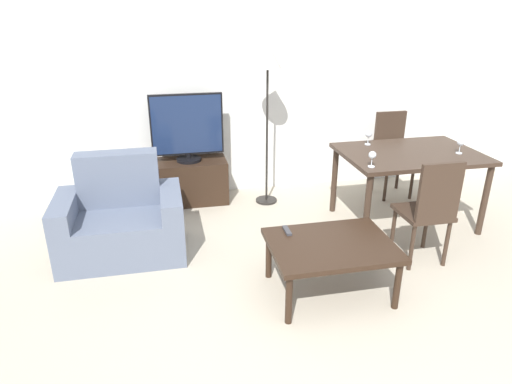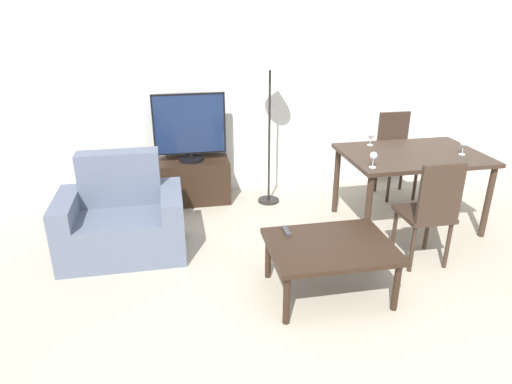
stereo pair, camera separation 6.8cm
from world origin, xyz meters
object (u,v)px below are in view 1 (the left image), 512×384
wine_glass_left (461,143)px  wine_glass_center (372,156)px  dining_chair_near (429,208)px  remote_primary (287,231)px  floor_lamp (268,70)px  dining_table (409,160)px  tv_stand (190,181)px  dining_chair_far (392,150)px  armchair (121,222)px  tv (187,128)px  coffee_table (331,249)px  wine_glass_right (369,135)px

wine_glass_left → wine_glass_center: same height
dining_chair_near → remote_primary: size_ratio=6.36×
floor_lamp → wine_glass_center: bearing=-58.8°
dining_table → floor_lamp: floor_lamp is taller
tv_stand → floor_lamp: bearing=-12.3°
dining_chair_near → dining_chair_far: same height
floor_lamp → armchair: bearing=-150.9°
wine_glass_center → armchair: bearing=172.8°
dining_chair_far → tv: bearing=174.9°
armchair → coffee_table: armchair is taller
wine_glass_right → tv_stand: bearing=159.5°
tv → remote_primary: tv is taller
tv_stand → dining_chair_near: bearing=-43.5°
tv → wine_glass_right: bearing=-20.4°
armchair → tv: size_ratio=1.39×
tv → floor_lamp: (0.84, -0.18, 0.61)m
armchair → coffee_table: bearing=-31.1°
dining_chair_far → wine_glass_center: 1.40m
remote_primary → dining_chair_far: bearing=42.4°
tv → coffee_table: size_ratio=0.83×
armchair → wine_glass_left: bearing=-1.6°
dining_chair_near → floor_lamp: 2.10m
coffee_table → wine_glass_right: bearing=56.7°
wine_glass_left → floor_lamp: bearing=150.8°
dining_chair_far → armchair: bearing=-164.7°
tv → dining_table: (2.09, -0.98, -0.19)m
floor_lamp → remote_primary: (-0.20, -1.57, -1.03)m
armchair → dining_chair_far: 3.13m
wine_glass_right → wine_glass_center: bearing=-112.2°
floor_lamp → remote_primary: floor_lamp is taller
floor_lamp → wine_glass_left: floor_lamp is taller
remote_primary → wine_glass_right: wine_glass_right is taller
coffee_table → wine_glass_left: wine_glass_left is taller
armchair → dining_chair_near: 2.66m
dining_chair_near → wine_glass_right: bearing=93.7°
remote_primary → floor_lamp: bearing=82.6°
dining_table → wine_glass_right: size_ratio=9.10×
wine_glass_center → wine_glass_right: bearing=67.8°
coffee_table → remote_primary: size_ratio=6.22×
armchair → floor_lamp: floor_lamp is taller
tv → wine_glass_center: (1.53, -1.31, -0.00)m
armchair → wine_glass_center: size_ratio=7.37×
tv → dining_table: bearing=-25.2°
coffee_table → wine_glass_center: bearing=48.4°
tv → coffee_table: (0.92, -2.00, -0.48)m
dining_chair_near → wine_glass_left: bearing=43.8°
coffee_table → dining_table: (1.18, 1.01, 0.29)m
coffee_table → wine_glass_center: wine_glass_center is taller
tv_stand → wine_glass_left: size_ratio=5.60×
armchair → dining_table: 2.80m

